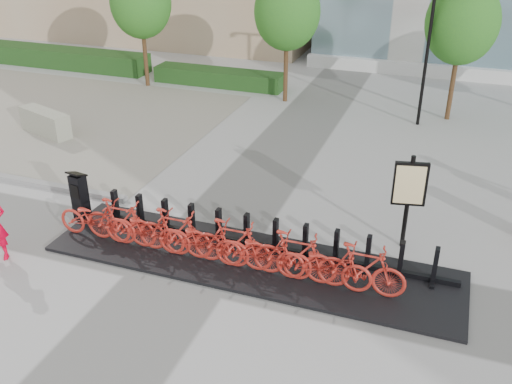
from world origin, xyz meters
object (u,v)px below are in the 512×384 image
(map_sign, at_px, (409,188))
(bike_0, at_px, (95,219))
(kiosk, at_px, (80,197))
(jersey_barrier, at_px, (45,122))

(map_sign, bearing_deg, bike_0, -174.21)
(bike_0, bearing_deg, kiosk, 53.48)
(bike_0, height_order, map_sign, map_sign)
(kiosk, xyz_separation_m, jersey_barrier, (-4.97, 4.90, -0.31))
(bike_0, relative_size, kiosk, 1.41)
(kiosk, bearing_deg, jersey_barrier, 145.14)
(bike_0, xyz_separation_m, map_sign, (7.10, 2.27, 0.97))
(map_sign, bearing_deg, jersey_barrier, 153.93)
(kiosk, relative_size, jersey_barrier, 0.61)
(jersey_barrier, height_order, map_sign, map_sign)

